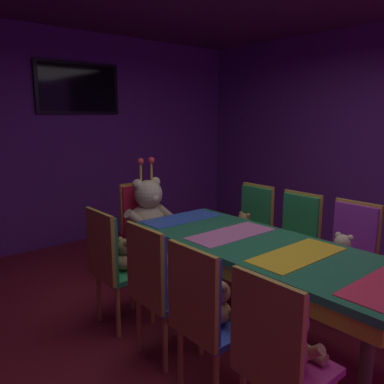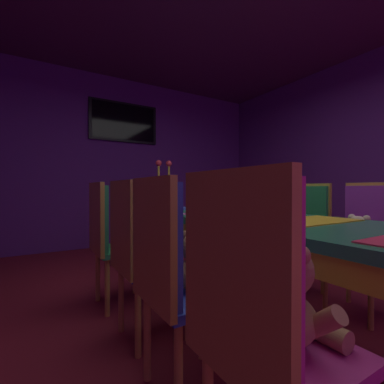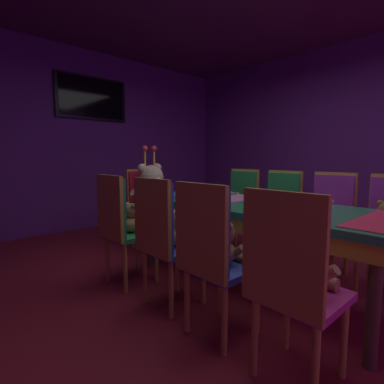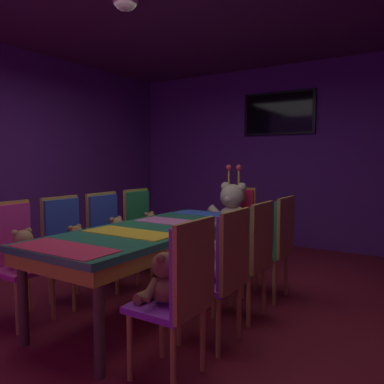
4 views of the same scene
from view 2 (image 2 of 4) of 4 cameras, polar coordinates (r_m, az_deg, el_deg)
ground_plane at (r=2.14m, az=14.31°, el=-25.27°), size 7.90×7.90×0.00m
wall_back at (r=4.77m, az=-14.43°, el=6.20°), size 5.20×0.12×2.80m
banquet_table at (r=1.94m, az=14.36°, el=-7.67°), size 0.90×2.29×0.75m
chair_left_0 at (r=0.83m, az=12.52°, el=-23.35°), size 0.42×0.41×0.98m
teddy_left_0 at (r=0.93m, az=19.50°, el=-20.79°), size 0.26×0.34×0.32m
chair_left_1 at (r=1.25m, az=-4.99°, el=-15.05°), size 0.42×0.41×0.98m
teddy_left_1 at (r=1.32m, az=0.79°, el=-15.08°), size 0.22×0.29×0.27m
chair_left_2 at (r=1.72m, az=-12.05°, el=-10.71°), size 0.42×0.41×0.98m
teddy_left_2 at (r=1.77m, az=-7.57°, el=-10.85°), size 0.23×0.30×0.29m
chair_left_3 at (r=2.26m, az=-17.55°, el=-7.98°), size 0.42×0.41×0.98m
teddy_left_3 at (r=2.30m, az=-14.05°, el=-8.38°), size 0.22×0.29×0.27m
chair_right_1 at (r=2.49m, az=33.05°, el=-7.26°), size 0.42×0.41×0.98m
teddy_right_1 at (r=2.36m, az=31.52°, el=-8.07°), size 0.23×0.30×0.28m
chair_right_2 at (r=2.75m, az=22.70°, el=-6.48°), size 0.42×0.41×0.98m
chair_right_3 at (r=3.11m, az=14.37°, el=-5.62°), size 0.42×0.41×0.98m
teddy_right_3 at (r=3.01m, az=12.47°, el=-6.34°), size 0.21×0.27×0.26m
throne_chair at (r=3.35m, az=-6.86°, el=-5.16°), size 0.41×0.42×0.98m
king_teddy_bear at (r=3.19m, az=-5.64°, el=-3.24°), size 0.63×0.49×0.81m
wall_tv at (r=4.79m, az=-14.12°, el=14.07°), size 1.13×0.06×0.65m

